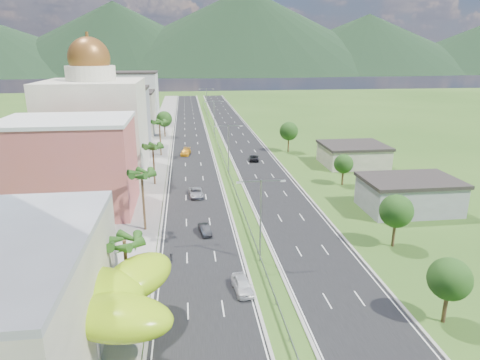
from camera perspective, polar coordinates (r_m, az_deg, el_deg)
name	(u,v)px	position (r m, az deg, el deg)	size (l,w,h in m)	color
ground	(276,305)	(47.67, 4.80, -16.25)	(500.00, 500.00, 0.00)	#2D5119
road_left	(191,139)	(131.55, -6.55, 5.41)	(11.00, 260.00, 0.04)	black
road_right	(240,138)	(132.55, -0.02, 5.61)	(11.00, 260.00, 0.04)	black
sidewalk_left	(159,140)	(131.79, -10.70, 5.27)	(7.00, 260.00, 0.12)	gray
median_guardrail	(220,150)	(114.15, -2.63, 4.05)	(0.10, 216.06, 0.76)	gray
streetlight_median_b	(261,212)	(53.34, 2.77, -4.29)	(6.04, 0.25, 11.00)	gray
streetlight_median_c	(228,145)	(91.44, -1.55, 4.75)	(6.04, 0.25, 11.00)	gray
streetlight_median_d	(214,114)	(135.61, -3.48, 8.72)	(6.04, 0.25, 11.00)	gray
streetlight_median_e	(207,99)	(180.20, -4.47, 10.74)	(6.04, 0.25, 11.00)	gray
lime_canopy	(66,298)	(42.30, -22.23, -14.31)	(18.00, 15.00, 7.40)	#94C413
pink_shophouse	(70,168)	(75.80, -21.67, 1.55)	(20.00, 15.00, 15.00)	#CC5F53
domed_building	(95,122)	(97.00, -18.72, 7.34)	(20.00, 20.00, 28.70)	beige
midrise_grey	(118,119)	(121.67, -15.90, 7.77)	(16.00, 15.00, 16.00)	gray
midrise_beige	(129,114)	(143.45, -14.62, 8.56)	(16.00, 15.00, 13.00)	#9C9680
midrise_white	(136,98)	(165.83, -13.73, 10.56)	(16.00, 15.00, 18.00)	silver
shed_near	(409,196)	(77.44, 21.58, -2.00)	(15.00, 10.00, 5.00)	gray
shed_far	(353,156)	(104.40, 14.82, 3.16)	(14.00, 12.00, 4.40)	#9C9680
palm_tree_b	(124,244)	(45.62, -15.15, -8.28)	(3.60, 3.60, 8.10)	#47301C
palm_tree_c	(142,176)	(63.77, -12.97, 0.52)	(3.60, 3.60, 9.60)	#47301C
palm_tree_d	(153,148)	(86.22, -11.55, 4.20)	(3.60, 3.60, 8.60)	#47301C
palm_tree_e	(159,123)	(110.58, -10.70, 7.41)	(3.60, 3.60, 9.40)	#47301C
leafy_tree_lfar	(164,119)	(135.66, -10.08, 8.00)	(4.90, 4.90, 8.05)	#47301C
leafy_tree_ra	(450,279)	(47.11, 26.16, -11.79)	(4.20, 4.20, 6.90)	#47301C
leafy_tree_rb	(396,211)	(61.67, 20.12, -3.92)	(4.55, 4.55, 7.47)	#47301C
leafy_tree_rc	(344,164)	(87.47, 13.65, 2.10)	(3.85, 3.85, 6.33)	#47301C
leafy_tree_rd	(289,131)	(114.04, 6.52, 6.49)	(4.90, 4.90, 8.05)	#47301C
mountain_ridge	(246,74)	(494.45, 0.80, 13.91)	(860.00, 140.00, 90.00)	black
car_white_near_left	(242,285)	(49.35, 0.31, -13.78)	(1.89, 4.69, 1.60)	silver
car_dark_left	(205,229)	(63.64, -4.73, -6.59)	(1.39, 4.00, 1.32)	black
car_silver_mid_left	(196,193)	(79.55, -5.89, -1.68)	(2.45, 5.32, 1.48)	#999AA0
car_yellow_far_left	(186,152)	(111.64, -7.26, 3.74)	(2.17, 5.33, 1.55)	gold
car_dark_far_right	(254,158)	(105.08, 1.88, 2.98)	(2.23, 4.83, 1.34)	black
motorcycle	(171,255)	(56.82, -9.19, -9.83)	(0.59, 1.96, 1.25)	black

